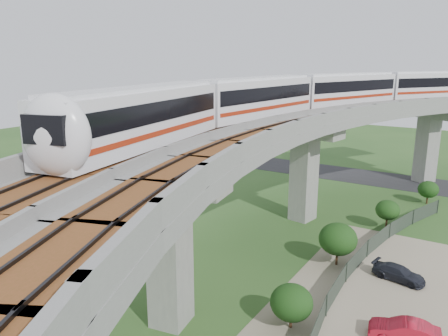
{
  "coord_description": "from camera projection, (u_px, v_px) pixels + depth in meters",
  "views": [
    {
      "loc": [
        16.08,
        -28.73,
        15.58
      ],
      "look_at": [
        -1.0,
        -1.34,
        7.5
      ],
      "focal_mm": 35.0,
      "sensor_mm": 36.0,
      "label": 1
    }
  ],
  "objects": [
    {
      "name": "tree_2",
      "position": [
        338.0,
        239.0,
        33.44
      ],
      "size": [
        2.93,
        2.93,
        3.41
      ],
      "color": "#382314",
      "rests_on": "ground"
    },
    {
      "name": "viaduct",
      "position": [
        291.0,
        152.0,
        31.52
      ],
      "size": [
        19.58,
        73.98,
        11.4
      ],
      "color": "#99968E",
      "rests_on": "ground"
    },
    {
      "name": "ground",
      "position": [
        243.0,
        255.0,
        35.69
      ],
      "size": [
        160.0,
        160.0,
        0.0
      ],
      "primitive_type": "plane",
      "color": "#294D1F",
      "rests_on": "ground"
    },
    {
      "name": "asphalt_road",
      "position": [
        350.0,
        175.0,
        60.38
      ],
      "size": [
        60.0,
        8.0,
        0.03
      ],
      "primitive_type": "cube",
      "color": "#232326",
      "rests_on": "ground"
    },
    {
      "name": "dirt_lot",
      "position": [
        425.0,
        319.0,
        26.85
      ],
      "size": [
        18.0,
        26.0,
        0.04
      ],
      "primitive_type": "cube",
      "color": "gray",
      "rests_on": "ground"
    },
    {
      "name": "tree_0",
      "position": [
        428.0,
        189.0,
        47.95
      ],
      "size": [
        2.18,
        2.18,
        2.59
      ],
      "color": "#382314",
      "rests_on": "ground"
    },
    {
      "name": "tree_1",
      "position": [
        388.0,
        210.0,
        40.65
      ],
      "size": [
        2.19,
        2.19,
        2.85
      ],
      "color": "#382314",
      "rests_on": "ground"
    },
    {
      "name": "tree_3",
      "position": [
        291.0,
        302.0,
        25.63
      ],
      "size": [
        2.54,
        2.54,
        2.76
      ],
      "color": "#382314",
      "rests_on": "ground"
    },
    {
      "name": "car_dark",
      "position": [
        399.0,
        273.0,
        31.46
      ],
      "size": [
        3.9,
        2.14,
        1.07
      ],
      "primitive_type": "imported",
      "rotation": [
        0.0,
        0.0,
        1.39
      ],
      "color": "black",
      "rests_on": "dirt_lot"
    },
    {
      "name": "metro_train",
      "position": [
        321.0,
        94.0,
        41.92
      ],
      "size": [
        17.8,
        59.99,
        3.64
      ],
      "color": "white",
      "rests_on": "ground"
    },
    {
      "name": "car_red",
      "position": [
        404.0,
        331.0,
        24.6
      ],
      "size": [
        4.05,
        2.11,
        1.27
      ],
      "primitive_type": "imported",
      "rotation": [
        0.0,
        0.0,
        -1.36
      ],
      "color": "#A90F22",
      "rests_on": "dirt_lot"
    },
    {
      "name": "fence",
      "position": [
        364.0,
        277.0,
        30.5
      ],
      "size": [
        3.87,
        38.73,
        1.5
      ],
      "color": "#2D382D",
      "rests_on": "ground"
    }
  ]
}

